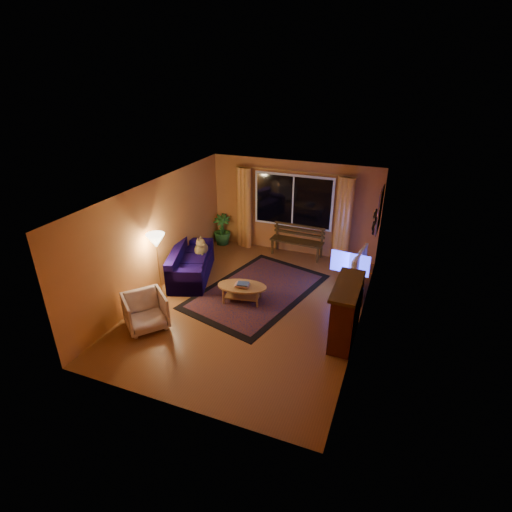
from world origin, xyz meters
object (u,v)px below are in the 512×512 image
(bench, at_px, (296,248))
(floor_lamp, at_px, (159,266))
(armchair, at_px, (145,310))
(coffee_table, at_px, (242,293))
(sofa, at_px, (191,262))
(tv_console, at_px, (352,285))

(bench, distance_m, floor_lamp, 3.84)
(armchair, xyz_separation_m, coffee_table, (1.38, 1.55, -0.19))
(bench, relative_size, sofa, 0.74)
(sofa, relative_size, floor_lamp, 1.28)
(floor_lamp, height_order, tv_console, floor_lamp)
(floor_lamp, bearing_deg, armchair, -70.96)
(armchair, relative_size, tv_console, 0.72)
(armchair, height_order, coffee_table, armchair)
(armchair, relative_size, floor_lamp, 0.52)
(armchair, distance_m, coffee_table, 2.08)
(sofa, bearing_deg, tv_console, -10.37)
(armchair, bearing_deg, bench, 16.79)
(floor_lamp, height_order, coffee_table, floor_lamp)
(sofa, bearing_deg, floor_lamp, -118.51)
(coffee_table, height_order, tv_console, tv_console)
(sofa, distance_m, floor_lamp, 1.12)
(bench, relative_size, armchair, 1.82)
(sofa, bearing_deg, coffee_table, -39.70)
(floor_lamp, distance_m, coffee_table, 1.90)
(armchair, bearing_deg, sofa, 45.84)
(bench, height_order, tv_console, tv_console)
(bench, xyz_separation_m, tv_console, (1.72, -1.47, 0.01))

